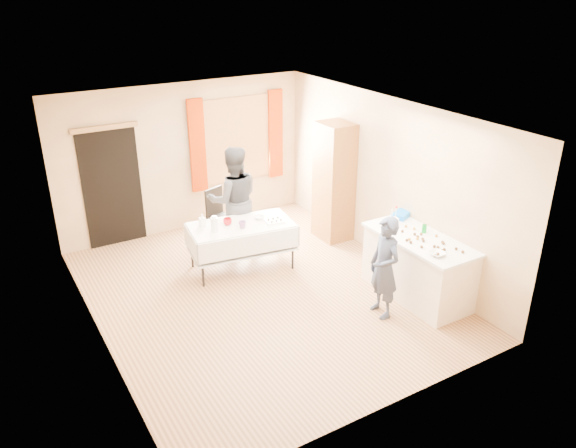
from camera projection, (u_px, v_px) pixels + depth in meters
floor at (261, 293)px, 8.15m from camera, size 4.50×5.50×0.02m
ceiling at (257, 115)px, 7.08m from camera, size 4.50×5.50×0.02m
wall_back at (184, 158)px, 9.78m from camera, size 4.50×0.02×2.60m
wall_front at (393, 304)px, 5.45m from camera, size 4.50×0.02×2.60m
wall_left at (88, 248)px, 6.56m from camera, size 0.02×5.50×2.60m
wall_right at (388, 181)px, 8.67m from camera, size 0.02×5.50×2.60m
window_frame at (237, 139)px, 10.13m from camera, size 1.32×0.06×1.52m
window_pane at (237, 139)px, 10.12m from camera, size 1.20×0.02×1.40m
curtain_left at (197, 146)px, 9.73m from camera, size 0.28×0.06×1.65m
curtain_right at (275, 134)px, 10.46m from camera, size 0.28×0.06×1.65m
doorway at (112, 188)px, 9.27m from camera, size 0.95×0.04×2.00m
door_lintel at (104, 128)px, 8.83m from camera, size 1.05×0.06×0.08m
cabinet at (334, 182)px, 9.48m from camera, size 0.50×0.60×2.03m
counter at (418, 267)px, 7.92m from camera, size 0.78×1.65×0.91m
party_table at (242, 242)px, 8.66m from camera, size 1.69×1.03×0.75m
chair at (221, 225)px, 9.67m from camera, size 0.48×0.48×0.92m
girl at (384, 268)px, 7.36m from camera, size 0.57×0.42×1.41m
woman at (234, 200)px, 9.07m from camera, size 1.22×1.14×1.78m
soda_can at (424, 229)px, 7.85m from camera, size 0.08×0.08×0.12m
mixing_bowl at (437, 254)px, 7.23m from camera, size 0.24×0.24×0.05m
foam_block at (393, 221)px, 8.16m from camera, size 0.16×0.12×0.08m
blue_basket at (401, 215)px, 8.36m from camera, size 0.36×0.31×0.08m
pitcher at (214, 225)px, 8.25m from camera, size 0.12×0.12×0.22m
cup_red at (228, 222)px, 8.49m from camera, size 0.21×0.21×0.10m
cup_rainbow at (242, 225)px, 8.38m from camera, size 0.21×0.21×0.11m
small_bowl at (259, 217)px, 8.71m from camera, size 0.16×0.16×0.05m
pastry_tray at (275, 221)px, 8.61m from camera, size 0.31×0.24×0.02m
bottle at (202, 220)px, 8.45m from camera, size 0.09×0.10×0.19m
cake_balls at (423, 240)px, 7.60m from camera, size 0.51×1.08×0.04m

